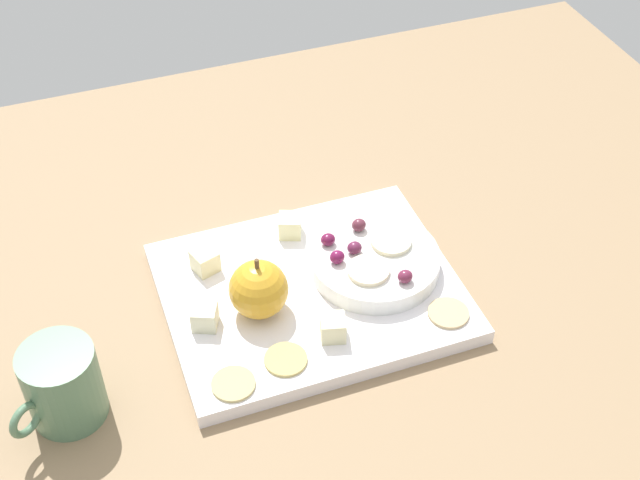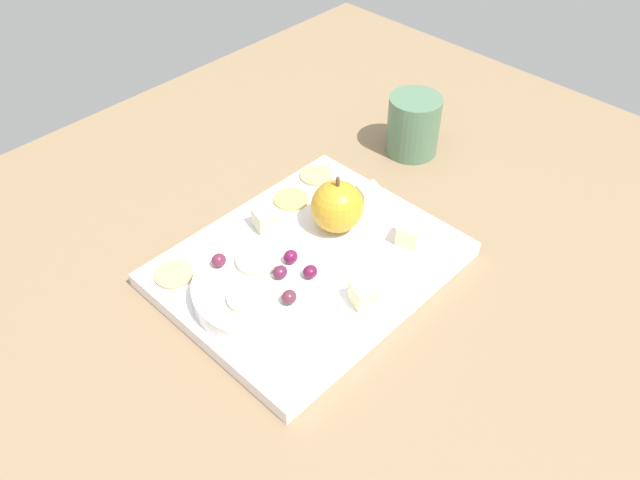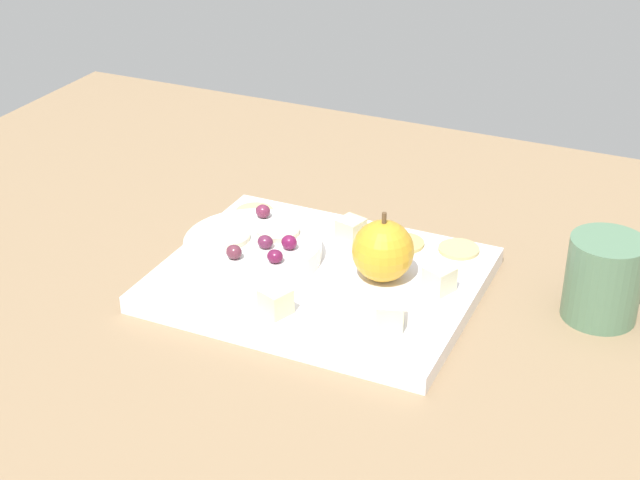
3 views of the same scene
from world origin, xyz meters
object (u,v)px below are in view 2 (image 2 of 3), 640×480
Objects in this scene: cheese_cube_2 at (265,219)px; grape_4 at (291,257)px; cracker_1 at (174,274)px; apple_slice_1 at (257,260)px; serving_dish at (260,289)px; cup at (413,125)px; grape_2 at (282,274)px; cheese_cube_0 at (364,294)px; grape_3 at (219,260)px; grape_0 at (310,272)px; grape_1 at (289,297)px; apple_slice_0 at (251,299)px; apple_whole at (337,206)px; cheese_cube_3 at (369,195)px; cracker_2 at (291,199)px; cracker_0 at (316,175)px; platter at (309,264)px; cheese_cube_1 at (409,234)px.

grape_4 reaches higher than cheese_cube_2.
cracker_1 is 0.96× the size of apple_slice_1.
serving_dish is 38.07cm from cup.
serving_dish is at bearing -33.78° from grape_2.
cheese_cube_0 is 1.55× the size of grape_2.
grape_3 reaches higher than cheese_cube_2.
grape_3 is at bearing 16.90° from cheese_cube_2.
cheese_cube_0 is 6.61cm from grape_0.
grape_1 is 3.73cm from grape_2.
apple_whole is at bearing -169.32° from apple_slice_0.
grape_1 reaches higher than cheese_cube_3.
grape_3 is (3.64, -6.77, 0.05)cm from grape_2.
grape_4 is at bearing -72.48° from cheese_cube_0.
cracker_0 is at bearing -168.67° from cracker_2.
serving_dish is 6.12cm from grape_0.
grape_3 is (6.07, -8.85, 0.06)cm from grape_0.
cracker_0 is 2.67× the size of grape_1.
cracker_1 is 14.30cm from grape_4.
serving_dish reaches higher than cracker_0.
cracker_0 is (0.62, -9.19, -1.17)cm from cheese_cube_3.
cheese_cube_2 is (-8.43, -8.31, 0.22)cm from serving_dish.
cracker_0 is 19.83cm from grape_4.
grape_1 is 6.25cm from grape_4.
cheese_cube_1 is at bearing 147.32° from platter.
cheese_cube_2 is at bearing -113.51° from grape_4.
apple_whole reaches higher than grape_2.
grape_1 is at bearing 17.62° from cup.
apple_whole is at bearing -123.60° from cheese_cube_0.
grape_0 reaches higher than cheese_cube_0.
cracker_2 is (-6.92, -19.12, -1.17)cm from cheese_cube_0.
serving_dish is 2.30× the size of apple_whole.
cheese_cube_3 reaches higher than cracker_0.
apple_whole is at bearing -152.41° from grape_0.
platter is at bearing 13.33° from apple_whole.
apple_slice_0 is (10.06, -7.77, 1.23)cm from cheese_cube_0.
cup reaches higher than grape_1.
serving_dish is 5.67× the size of cheese_cube_2.
grape_3 is (-3.58, 4.48, 2.90)cm from cracker_1.
grape_4 is 7.34cm from apple_slice_0.
apple_whole is 16.01cm from grape_1.
cheese_cube_0 is at bearing 147.77° from grape_1.
cheese_cube_2 is 0.56× the size of apple_slice_1.
cup is at bearing -166.64° from platter.
grape_2 is (-1.96, -3.18, -0.05)cm from grape_1.
cup is (-28.93, 1.15, 1.21)cm from cheese_cube_2.
cheese_cube_3 is 0.56× the size of apple_slice_0.
cheese_cube_0 is at bearing 56.40° from apple_whole.
apple_whole reaches higher than grape_0.
cup is at bearing 173.22° from cracker_2.
cup is at bearing -169.15° from serving_dish.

